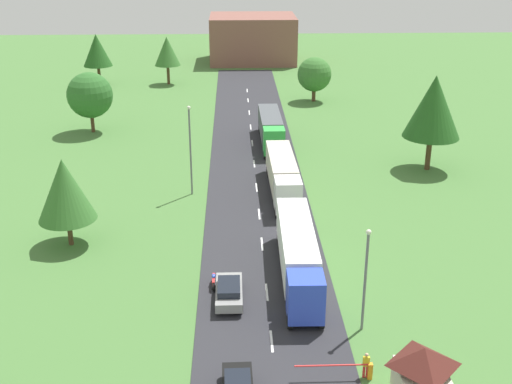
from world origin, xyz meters
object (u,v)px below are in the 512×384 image
motorcycle_courier (214,280)px  tree_pine (433,107)px  truck_lead (298,253)px  distant_building (253,39)px  guard_booth (422,377)px  lamppost_second (190,146)px  tree_elm (314,74)px  truck_third (271,128)px  person_lead (366,365)px  tree_ash (65,190)px  tree_maple (90,95)px  tree_lime (97,50)px  truck_second (283,174)px  tree_oak (167,51)px  barrier_gate (357,369)px  car_second (229,291)px  lamppost_lead (366,275)px

motorcycle_courier → tree_pine: (23.02, 24.57, 6.56)m
truck_lead → distant_building: bearing=90.5°
distant_building → guard_booth: bearing=-86.5°
distant_building → lamppost_second: bearing=-96.7°
motorcycle_courier → tree_elm: tree_elm is taller
motorcycle_courier → truck_third: bearing=79.7°
person_lead → tree_ash: bearing=139.8°
tree_pine → tree_elm: (-8.98, 30.81, -2.97)m
tree_maple → tree_lime: tree_lime is taller
truck_second → truck_lead: bearing=-90.4°
tree_oak → tree_pine: bearing=-53.2°
tree_maple → tree_pine: bearing=-21.4°
tree_maple → barrier_gate: bearing=-63.4°
lamppost_second → tree_ash: (-9.59, -10.84, -0.05)m
guard_booth → tree_elm: (2.28, 68.80, 2.11)m
tree_elm → tree_lime: tree_lime is taller
truck_lead → truck_second: truck_lead is taller
tree_maple → tree_elm: bearing=26.3°
tree_ash → person_lead: bearing=-40.2°
lamppost_second → tree_elm: bearing=65.8°
tree_lime → car_second: bearing=-72.3°
motorcycle_courier → lamppost_second: 18.99m
truck_lead → lamppost_second: bearing=117.5°
truck_lead → motorcycle_courier: (-6.34, -1.00, -1.65)m
car_second → tree_ash: 16.93m
person_lead → lamppost_second: bearing=112.3°
lamppost_second → lamppost_lead: bearing=-62.3°
person_lead → tree_elm: size_ratio=0.25×
guard_booth → distant_building: distant_building is taller
car_second → lamppost_second: (-3.79, 20.34, 4.19)m
motorcycle_courier → tree_maple: size_ratio=0.25×
truck_second → distant_building: 70.05m
tree_maple → tree_lime: 28.10m
truck_second → person_lead: 29.02m
truck_third → tree_oak: bearing=114.8°
distant_building → truck_lead: bearing=-89.5°
car_second → tree_ash: bearing=144.6°
guard_booth → tree_lime: size_ratio=0.46×
barrier_gate → car_second: bearing=130.5°
lamppost_lead → distant_building: bearing=92.7°
truck_third → motorcycle_courier: bearing=-100.3°
truck_second → tree_elm: (7.58, 37.31, 2.04)m
truck_lead → barrier_gate: (2.37, -11.91, -1.50)m
person_lead → distant_building: bearing=92.1°
tree_oak → tree_pine: 54.18m
tree_lime → truck_lead: bearing=-67.7°
tree_maple → person_lead: bearing=-62.9°
motorcycle_courier → distant_building: (5.60, 88.08, 3.92)m
car_second → distant_building: size_ratio=0.27×
tree_maple → truck_lead: bearing=-59.4°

